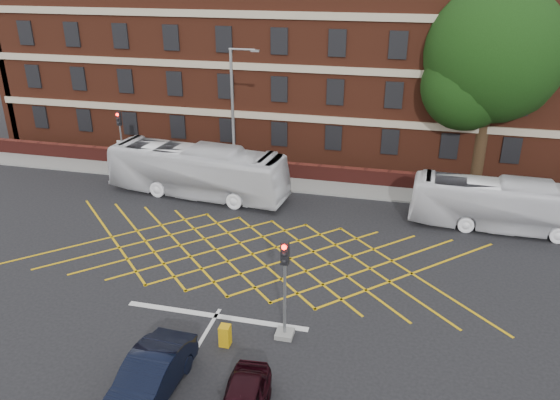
% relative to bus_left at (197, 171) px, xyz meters
% --- Properties ---
extents(ground, '(120.00, 120.00, 0.00)m').
position_rel_bus_left_xyz_m(ground, '(5.58, -8.69, -1.63)').
color(ground, black).
rests_on(ground, ground).
extents(victorian_building, '(51.00, 12.17, 20.40)m').
position_rel_bus_left_xyz_m(victorian_building, '(5.83, 13.30, 6.20)').
color(victorian_building, '#562416').
rests_on(victorian_building, ground).
extents(boundary_wall, '(56.00, 0.50, 1.10)m').
position_rel_bus_left_xyz_m(boundary_wall, '(5.58, 4.31, -1.08)').
color(boundary_wall, '#4A1813').
rests_on(boundary_wall, ground).
extents(far_pavement, '(60.00, 3.00, 0.12)m').
position_rel_bus_left_xyz_m(far_pavement, '(5.58, 3.31, -1.57)').
color(far_pavement, slate).
rests_on(far_pavement, ground).
extents(box_junction_hatching, '(8.22, 8.22, 0.02)m').
position_rel_bus_left_xyz_m(box_junction_hatching, '(5.58, -6.69, -1.62)').
color(box_junction_hatching, '#CC990C').
rests_on(box_junction_hatching, ground).
extents(stop_line, '(8.00, 0.30, 0.02)m').
position_rel_bus_left_xyz_m(stop_line, '(5.58, -12.19, -1.62)').
color(stop_line, silver).
rests_on(stop_line, ground).
extents(bus_left, '(11.96, 4.05, 3.26)m').
position_rel_bus_left_xyz_m(bus_left, '(0.00, 0.00, 0.00)').
color(bus_left, silver).
rests_on(bus_left, ground).
extents(bus_right, '(10.34, 2.75, 2.86)m').
position_rel_bus_left_xyz_m(bus_right, '(18.37, -0.51, -0.20)').
color(bus_right, white).
rests_on(bus_right, ground).
extents(car_navy, '(1.77, 4.68, 1.52)m').
position_rel_bus_left_xyz_m(car_navy, '(4.98, -17.06, -0.87)').
color(car_navy, black).
rests_on(car_navy, ground).
extents(deciduous_tree, '(8.83, 8.83, 12.83)m').
position_rel_bus_left_xyz_m(deciduous_tree, '(17.55, 7.47, 6.17)').
color(deciduous_tree, black).
rests_on(deciduous_tree, ground).
extents(traffic_light_near, '(0.70, 0.70, 4.27)m').
position_rel_bus_left_xyz_m(traffic_light_near, '(8.73, -12.81, 0.13)').
color(traffic_light_near, slate).
rests_on(traffic_light_near, ground).
extents(traffic_light_far, '(0.70, 0.70, 4.27)m').
position_rel_bus_left_xyz_m(traffic_light_far, '(-6.85, 3.00, 0.13)').
color(traffic_light_far, slate).
rests_on(traffic_light_far, ground).
extents(street_lamp, '(2.25, 1.00, 9.15)m').
position_rel_bus_left_xyz_m(street_lamp, '(2.23, 1.00, 1.54)').
color(street_lamp, slate).
rests_on(street_lamp, ground).
extents(direction_signs, '(1.10, 0.16, 2.20)m').
position_rel_bus_left_xyz_m(direction_signs, '(-6.81, 3.24, -0.25)').
color(direction_signs, gray).
rests_on(direction_signs, ground).
extents(utility_cabinet, '(0.41, 0.41, 0.88)m').
position_rel_bus_left_xyz_m(utility_cabinet, '(6.60, -13.88, -1.19)').
color(utility_cabinet, '#C6930B').
rests_on(utility_cabinet, ground).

